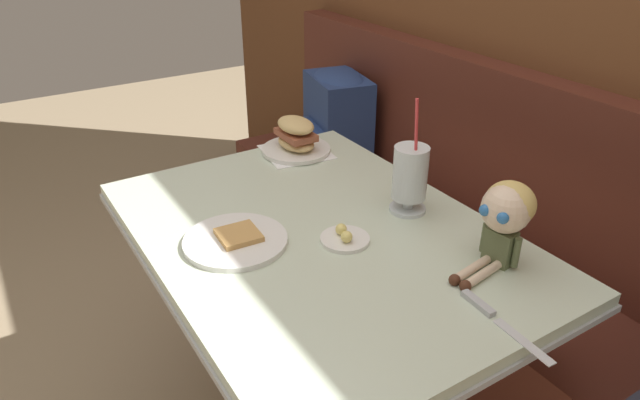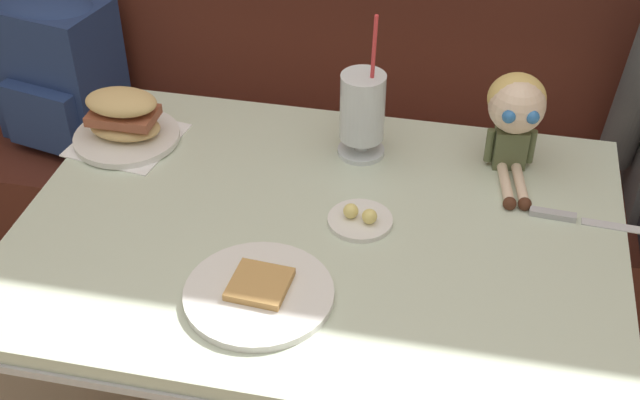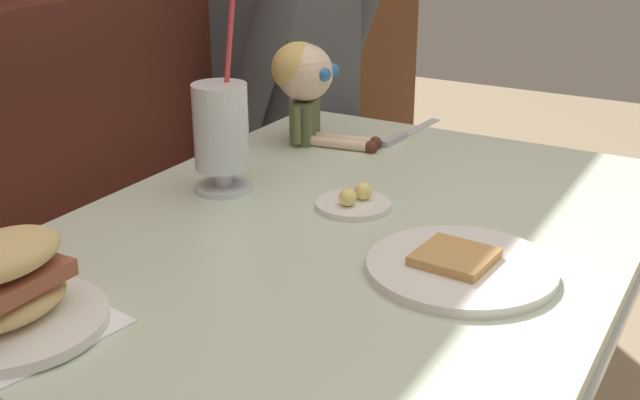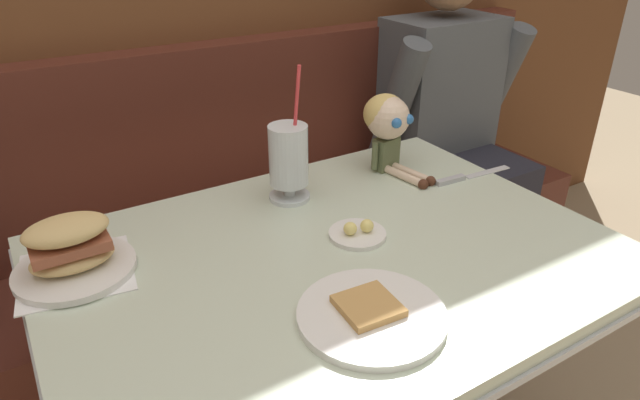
% 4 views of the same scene
% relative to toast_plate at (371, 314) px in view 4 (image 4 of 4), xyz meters
% --- Properties ---
extents(booth_bench, '(2.60, 0.48, 1.00)m').
position_rel_toast_plate_xyz_m(booth_bench, '(0.06, 0.83, -0.42)').
color(booth_bench, '#512319').
rests_on(booth_bench, ground).
extents(diner_table, '(1.11, 0.81, 0.74)m').
position_rel_toast_plate_xyz_m(diner_table, '(0.06, 0.20, -0.21)').
color(diner_table, beige).
rests_on(diner_table, ground).
extents(toast_plate, '(0.25, 0.25, 0.03)m').
position_rel_toast_plate_xyz_m(toast_plate, '(0.00, 0.00, 0.00)').
color(toast_plate, white).
rests_on(toast_plate, diner_table).
extents(milkshake_glass, '(0.10, 0.10, 0.32)m').
position_rel_toast_plate_xyz_m(milkshake_glass, '(0.09, 0.45, 0.09)').
color(milkshake_glass, silver).
rests_on(milkshake_glass, diner_table).
extents(sandwich_plate, '(0.23, 0.23, 0.12)m').
position_rel_toast_plate_xyz_m(sandwich_plate, '(-0.39, 0.39, 0.04)').
color(sandwich_plate, white).
rests_on(sandwich_plate, diner_table).
extents(butter_saucer, '(0.12, 0.12, 0.04)m').
position_rel_toast_plate_xyz_m(butter_saucer, '(0.13, 0.23, 0.00)').
color(butter_saucer, white).
rests_on(butter_saucer, diner_table).
extents(butter_knife, '(0.24, 0.03, 0.01)m').
position_rel_toast_plate_xyz_m(butter_knife, '(0.51, 0.32, -0.00)').
color(butter_knife, silver).
rests_on(butter_knife, diner_table).
extents(seated_doll, '(0.13, 0.23, 0.20)m').
position_rel_toast_plate_xyz_m(seated_doll, '(0.39, 0.47, 0.12)').
color(seated_doll, '#5B6642').
rests_on(seated_doll, diner_table).
extents(diner_patron, '(0.55, 0.48, 0.81)m').
position_rel_toast_plate_xyz_m(diner_patron, '(0.89, 0.78, -0.01)').
color(diner_patron, '#4C5156').
rests_on(diner_patron, booth_bench).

